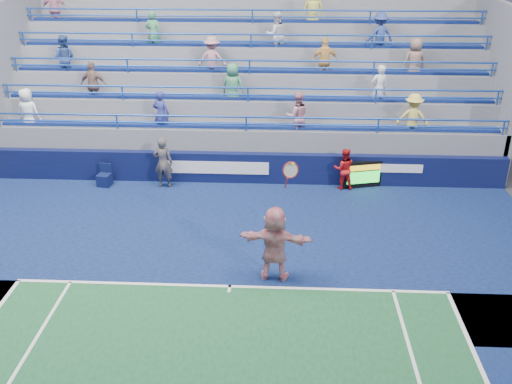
# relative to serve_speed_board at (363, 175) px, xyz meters

# --- Properties ---
(ground) EXTENTS (120.00, 120.00, 0.00)m
(ground) POSITION_rel_serve_speed_board_xyz_m (-4.06, -6.26, -0.48)
(ground) COLOR #333538
(sponsor_wall) EXTENTS (18.00, 0.32, 1.10)m
(sponsor_wall) POSITION_rel_serve_speed_board_xyz_m (-4.05, 0.24, 0.07)
(sponsor_wall) COLOR #0A1137
(sponsor_wall) RESTS_ON ground
(bleacher_stand) EXTENTS (18.00, 5.60, 6.13)m
(bleacher_stand) POSITION_rel_serve_speed_board_xyz_m (-4.06, 4.01, 1.07)
(bleacher_stand) COLOR slate
(bleacher_stand) RESTS_ON ground
(serve_speed_board) EXTENTS (1.38, 0.48, 0.96)m
(serve_speed_board) POSITION_rel_serve_speed_board_xyz_m (0.00, 0.00, 0.00)
(serve_speed_board) COLOR black
(serve_speed_board) RESTS_ON ground
(judge_chair) EXTENTS (0.50, 0.50, 0.78)m
(judge_chair) POSITION_rel_serve_speed_board_xyz_m (-8.99, -0.31, -0.23)
(judge_chair) COLOR #0C153D
(judge_chair) RESTS_ON ground
(tennis_player) EXTENTS (1.93, 0.79, 3.25)m
(tennis_player) POSITION_rel_serve_speed_board_xyz_m (-2.94, -5.76, 0.54)
(tennis_player) COLOR white
(tennis_player) RESTS_ON ground
(line_judge) EXTENTS (0.66, 0.44, 1.80)m
(line_judge) POSITION_rel_serve_speed_board_xyz_m (-6.88, -0.28, 0.42)
(line_judge) COLOR #131435
(line_judge) RESTS_ON ground
(ball_girl) EXTENTS (0.72, 0.57, 1.47)m
(ball_girl) POSITION_rel_serve_speed_board_xyz_m (-0.67, -0.12, 0.25)
(ball_girl) COLOR red
(ball_girl) RESTS_ON ground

